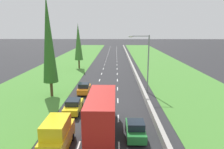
# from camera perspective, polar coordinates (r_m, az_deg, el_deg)

# --- Properties ---
(ground_plane) EXTENTS (300.00, 300.00, 0.00)m
(ground_plane) POSITION_cam_1_polar(r_m,az_deg,el_deg) (61.86, -0.27, 3.11)
(ground_plane) COLOR #28282B
(ground_plane) RESTS_ON ground
(grass_verge_left) EXTENTS (14.00, 140.00, 0.04)m
(grass_verge_left) POSITION_cam_1_polar(r_m,az_deg,el_deg) (63.43, -11.79, 3.10)
(grass_verge_left) COLOR #478433
(grass_verge_left) RESTS_ON ground
(grass_verge_right) EXTENTS (14.00, 140.00, 0.04)m
(grass_verge_right) POSITION_cam_1_polar(r_m,az_deg,el_deg) (63.17, 12.87, 3.01)
(grass_verge_right) COLOR #478433
(grass_verge_right) RESTS_ON ground
(median_barrier) EXTENTS (0.44, 120.00, 0.85)m
(median_barrier) POSITION_cam_1_polar(r_m,az_deg,el_deg) (61.92, 5.02, 3.47)
(median_barrier) COLOR #9E9B93
(median_barrier) RESTS_ON ground
(lane_markings) EXTENTS (3.64, 116.00, 0.01)m
(lane_markings) POSITION_cam_1_polar(r_m,az_deg,el_deg) (61.86, -0.27, 3.12)
(lane_markings) COLOR white
(lane_markings) RESTS_ON ground
(red_box_truck_centre_lane) EXTENTS (2.46, 9.40, 4.18)m
(red_box_truck_centre_lane) POSITION_cam_1_polar(r_m,az_deg,el_deg) (20.00, -2.69, -10.41)
(red_box_truck_centre_lane) COLOR black
(red_box_truck_centre_lane) RESTS_ON ground
(yellow_van_left_lane) EXTENTS (1.96, 4.90, 2.82)m
(yellow_van_left_lane) POSITION_cam_1_polar(r_m,az_deg,el_deg) (18.39, -14.70, -15.67)
(yellow_van_left_lane) COLOR yellow
(yellow_van_left_lane) RESTS_ON ground
(green_hatchback_right_lane) EXTENTS (1.74, 3.90, 1.72)m
(green_hatchback_right_lane) POSITION_cam_1_polar(r_m,az_deg,el_deg) (20.07, 6.40, -14.62)
(green_hatchback_right_lane) COLOR #237A33
(green_hatchback_right_lane) RESTS_ON ground
(yellow_sedan_left_lane) EXTENTS (1.82, 4.50, 1.64)m
(yellow_sedan_left_lane) POSITION_cam_1_polar(r_m,az_deg,el_deg) (26.01, -10.48, -8.36)
(yellow_sedan_left_lane) COLOR yellow
(yellow_sedan_left_lane) RESTS_ON ground
(orange_hatchback_left_lane) EXTENTS (1.74, 3.90, 1.72)m
(orange_hatchback_left_lane) POSITION_cam_1_polar(r_m,az_deg,el_deg) (32.91, -7.60, -3.78)
(orange_hatchback_left_lane) COLOR orange
(orange_hatchback_left_lane) RESTS_ON ground
(poplar_tree_second) EXTENTS (2.17, 2.17, 14.66)m
(poplar_tree_second) POSITION_cam_1_polar(r_m,az_deg,el_deg) (31.54, -16.94, 9.03)
(poplar_tree_second) COLOR #4C3823
(poplar_tree_second) RESTS_ON ground
(poplar_tree_third) EXTENTS (2.08, 2.08, 11.26)m
(poplar_tree_third) POSITION_cam_1_polar(r_m,az_deg,el_deg) (53.63, -9.16, 8.72)
(poplar_tree_third) COLOR #4C3823
(poplar_tree_third) RESTS_ON ground
(street_light_mast) EXTENTS (3.20, 0.28, 9.00)m
(street_light_mast) POSITION_cam_1_polar(r_m,az_deg,el_deg) (32.87, 9.28, 3.99)
(street_light_mast) COLOR gray
(street_light_mast) RESTS_ON ground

